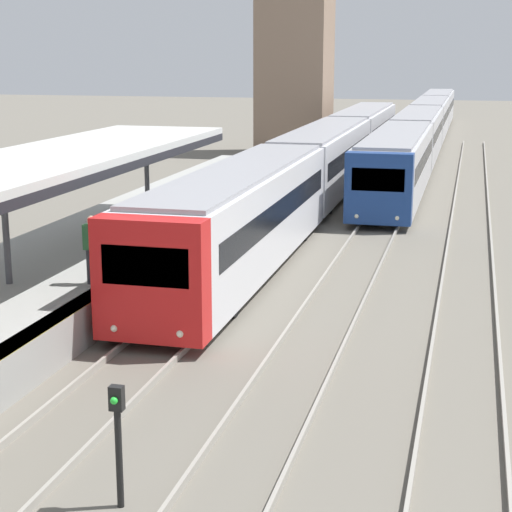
{
  "coord_description": "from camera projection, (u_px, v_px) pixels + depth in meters",
  "views": [
    {
      "loc": [
        6.55,
        -4.56,
        6.37
      ],
      "look_at": [
        1.66,
        14.78,
        1.64
      ],
      "focal_mm": 60.0,
      "sensor_mm": 36.0,
      "label": 1
    }
  ],
  "objects": [
    {
      "name": "platform_canopy",
      "position": [
        3.0,
        171.0,
        19.87
      ],
      "size": [
        4.0,
        22.86,
        2.83
      ],
      "color": "beige",
      "rests_on": "station_platform"
    },
    {
      "name": "distant_domed_building",
      "position": [
        295.0,
        55.0,
        54.42
      ],
      "size": [
        4.38,
        4.38,
        13.14
      ],
      "color": "#89705B",
      "rests_on": "ground_plane"
    },
    {
      "name": "train_near",
      "position": [
        323.0,
        159.0,
        38.83
      ],
      "size": [
        2.53,
        44.0,
        3.09
      ],
      "color": "red",
      "rests_on": "ground_plane"
    },
    {
      "name": "person_on_platform",
      "position": [
        92.0,
        246.0,
        20.24
      ],
      "size": [
        0.4,
        0.22,
        1.66
      ],
      "color": "#2D2D33",
      "rests_on": "station_platform"
    },
    {
      "name": "train_far",
      "position": [
        424.0,
        125.0,
        57.57
      ],
      "size": [
        2.47,
        56.67,
        3.0
      ],
      "color": "navy",
      "rests_on": "ground_plane"
    },
    {
      "name": "signal_post_near",
      "position": [
        118.0,
        433.0,
        12.06
      ],
      "size": [
        0.2,
        0.21,
        1.85
      ],
      "color": "black",
      "rests_on": "ground_plane"
    }
  ]
}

